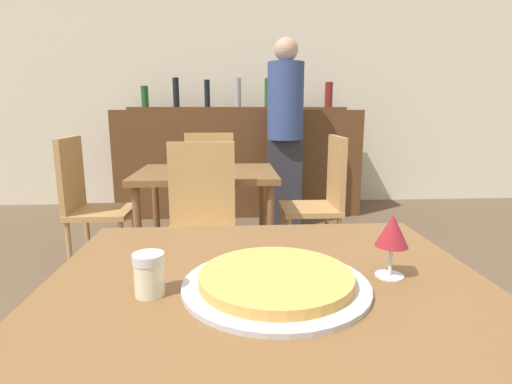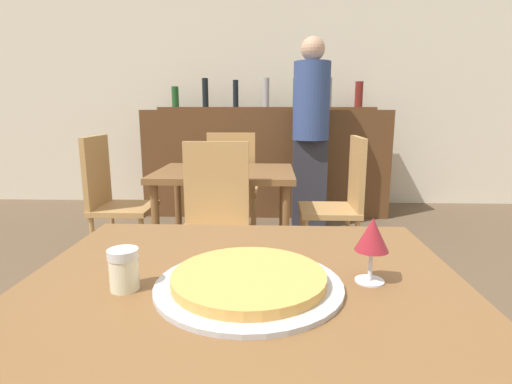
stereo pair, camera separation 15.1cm
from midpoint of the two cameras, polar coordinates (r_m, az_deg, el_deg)
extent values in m
cube|color=silver|center=(4.91, 2.45, 14.80)|extent=(8.00, 0.05, 2.80)
cube|color=brown|center=(1.02, 2.65, -13.03)|extent=(1.08, 0.89, 0.04)
cylinder|color=brown|center=(1.60, -15.90, -18.37)|extent=(0.05, 0.05, 0.69)
cylinder|color=brown|center=(1.61, 20.70, -18.59)|extent=(0.05, 0.05, 0.69)
cube|color=brown|center=(2.76, -2.89, 2.69)|extent=(0.94, 0.73, 0.04)
cylinder|color=brown|center=(2.62, -12.46, -6.22)|extent=(0.05, 0.05, 0.68)
cylinder|color=brown|center=(2.54, 5.90, -6.56)|extent=(0.05, 0.05, 0.68)
cylinder|color=brown|center=(3.19, -9.71, -2.86)|extent=(0.05, 0.05, 0.68)
cylinder|color=brown|center=(3.12, 5.21, -3.04)|extent=(0.05, 0.05, 0.68)
cube|color=brown|center=(4.43, 2.37, 4.32)|extent=(2.60, 0.56, 1.13)
cube|color=brown|center=(4.54, 2.43, 11.84)|extent=(2.39, 0.24, 0.03)
cylinder|color=#1E5123|center=(4.65, -10.54, 13.23)|extent=(0.08, 0.08, 0.22)
cylinder|color=black|center=(4.59, -6.30, 13.92)|extent=(0.07, 0.07, 0.31)
cylinder|color=black|center=(4.55, -1.95, 13.87)|extent=(0.06, 0.06, 0.29)
cylinder|color=#9999A3|center=(4.54, 2.45, 14.01)|extent=(0.07, 0.07, 0.31)
cylinder|color=#1E5123|center=(4.55, 6.85, 13.91)|extent=(0.09, 0.09, 0.31)
cylinder|color=#9999A3|center=(4.59, 11.19, 13.79)|extent=(0.09, 0.09, 0.32)
cylinder|color=maroon|center=(4.65, 15.42, 13.31)|extent=(0.09, 0.09, 0.27)
cube|color=tan|center=(2.22, -4.24, -6.42)|extent=(0.40, 0.40, 0.04)
cube|color=tan|center=(2.33, -3.84, 1.17)|extent=(0.38, 0.04, 0.49)
cylinder|color=tan|center=(2.17, -9.25, -13.52)|extent=(0.03, 0.03, 0.43)
cylinder|color=tan|center=(2.13, 0.00, -13.84)|extent=(0.03, 0.03, 0.43)
cylinder|color=tan|center=(2.48, -7.68, -10.20)|extent=(0.03, 0.03, 0.43)
cylinder|color=tan|center=(2.45, 0.32, -10.41)|extent=(0.03, 0.03, 0.43)
cube|color=tan|center=(3.41, -1.93, 0.03)|extent=(0.40, 0.40, 0.04)
cube|color=tan|center=(3.18, -2.20, 4.03)|extent=(0.38, 0.04, 0.49)
cylinder|color=tan|center=(3.62, 0.98, -3.04)|extent=(0.03, 0.03, 0.43)
cylinder|color=tan|center=(3.64, -4.38, -2.98)|extent=(0.03, 0.03, 0.43)
cylinder|color=tan|center=(3.29, 0.85, -4.55)|extent=(0.03, 0.03, 0.43)
cylinder|color=tan|center=(3.31, -5.05, -4.46)|extent=(0.03, 0.03, 0.43)
cube|color=tan|center=(2.96, -16.88, -2.27)|extent=(0.40, 0.40, 0.04)
cube|color=tan|center=(2.97, -20.50, 2.75)|extent=(0.04, 0.38, 0.49)
cylinder|color=tan|center=(2.82, -14.43, -7.75)|extent=(0.03, 0.03, 0.43)
cylinder|color=tan|center=(3.13, -12.66, -5.71)|extent=(0.03, 0.03, 0.43)
cylinder|color=tan|center=(2.93, -20.86, -7.39)|extent=(0.03, 0.03, 0.43)
cylinder|color=tan|center=(3.23, -18.53, -5.48)|extent=(0.03, 0.03, 0.43)
cube|color=tan|center=(2.84, 11.83, -2.60)|extent=(0.40, 0.40, 0.04)
cube|color=tan|center=(2.82, 15.70, 2.61)|extent=(0.04, 0.38, 0.49)
cylinder|color=tan|center=(3.04, 7.94, -6.04)|extent=(0.03, 0.03, 0.43)
cylinder|color=tan|center=(2.72, 8.64, -8.22)|extent=(0.03, 0.03, 0.43)
cylinder|color=tan|center=(3.09, 14.26, -5.99)|extent=(0.03, 0.03, 0.43)
cylinder|color=tan|center=(2.78, 15.70, -8.10)|extent=(0.03, 0.03, 0.43)
cylinder|color=#B7B7BC|center=(0.95, 3.64, -13.23)|extent=(0.44, 0.44, 0.01)
cylinder|color=gold|center=(0.94, 3.66, -12.24)|extent=(0.36, 0.36, 0.02)
cylinder|color=beige|center=(0.96, -14.00, -11.36)|extent=(0.07, 0.07, 0.08)
cylinder|color=silver|center=(0.94, -14.15, -8.64)|extent=(0.07, 0.07, 0.02)
cube|color=#2D2D38|center=(3.91, 8.71, 1.13)|extent=(0.32, 0.18, 0.85)
cylinder|color=#33477F|center=(3.84, 9.07, 12.66)|extent=(0.34, 0.34, 0.71)
sphere|color=tan|center=(3.88, 9.31, 19.54)|extent=(0.22, 0.22, 0.22)
cylinder|color=silver|center=(1.04, 20.04, -11.92)|extent=(0.07, 0.07, 0.00)
cylinder|color=silver|center=(1.03, 20.19, -9.89)|extent=(0.01, 0.01, 0.07)
cone|color=maroon|center=(1.00, 20.51, -5.75)|extent=(0.08, 0.08, 0.08)
camera|label=1|loc=(0.08, -87.14, 0.59)|focal=28.00mm
camera|label=2|loc=(0.08, 92.86, -0.59)|focal=28.00mm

